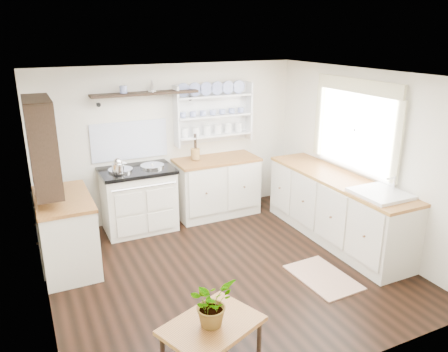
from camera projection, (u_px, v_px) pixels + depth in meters
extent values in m
cube|color=black|center=(227.00, 269.00, 5.30)|extent=(4.00, 3.80, 0.01)
cube|color=silver|center=(172.00, 142.00, 6.56)|extent=(4.00, 0.02, 2.30)
cube|color=silver|center=(363.00, 158.00, 5.75)|extent=(0.02, 3.80, 2.30)
cube|color=silver|center=(36.00, 209.00, 4.11)|extent=(0.02, 3.80, 2.30)
cube|color=white|center=(227.00, 75.00, 4.57)|extent=(4.00, 3.80, 0.01)
cube|color=white|center=(356.00, 130.00, 5.75)|extent=(0.04, 1.40, 1.00)
cube|color=white|center=(354.00, 130.00, 5.74)|extent=(0.02, 1.50, 1.10)
cube|color=beige|center=(357.00, 86.00, 5.55)|extent=(0.04, 1.55, 0.18)
cube|color=silver|center=(139.00, 201.00, 6.24)|extent=(0.98, 0.64, 0.86)
cube|color=black|center=(137.00, 171.00, 6.10)|extent=(1.02, 0.68, 0.05)
cylinder|color=silver|center=(121.00, 170.00, 5.99)|extent=(0.33, 0.33, 0.03)
cylinder|color=silver|center=(152.00, 166.00, 6.18)|extent=(0.33, 0.33, 0.03)
cylinder|color=silver|center=(144.00, 187.00, 5.83)|extent=(0.88, 0.02, 0.02)
cube|color=beige|center=(217.00, 187.00, 6.77)|extent=(1.25, 0.60, 0.88)
cube|color=brown|center=(216.00, 160.00, 6.63)|extent=(1.27, 0.63, 0.04)
cube|color=beige|center=(336.00, 209.00, 5.94)|extent=(0.60, 2.40, 0.88)
cube|color=brown|center=(338.00, 178.00, 5.80)|extent=(0.62, 2.43, 0.04)
cube|color=white|center=(379.00, 203.00, 5.18)|extent=(0.55, 0.60, 0.28)
cylinder|color=silver|center=(394.00, 185.00, 5.20)|extent=(0.02, 0.02, 0.22)
cube|color=beige|center=(67.00, 233.00, 5.23)|extent=(0.60, 1.10, 0.88)
cube|color=brown|center=(62.00, 199.00, 5.09)|extent=(0.62, 1.13, 0.04)
cube|color=white|center=(212.00, 113.00, 6.68)|extent=(1.20, 0.03, 0.90)
cube|color=white|center=(214.00, 114.00, 6.60)|extent=(1.20, 0.22, 0.02)
cylinder|color=navy|center=(214.00, 96.00, 6.53)|extent=(0.20, 0.02, 0.20)
cube|color=black|center=(145.00, 93.00, 6.04)|extent=(1.50, 0.24, 0.04)
cone|color=black|center=(97.00, 104.00, 5.87)|extent=(0.06, 0.20, 0.06)
cone|color=black|center=(188.00, 98.00, 6.40)|extent=(0.06, 0.20, 0.06)
cube|color=black|center=(42.00, 144.00, 4.82)|extent=(0.28, 0.80, 1.05)
cylinder|color=#AB7C3E|center=(195.00, 154.00, 6.54)|extent=(0.14, 0.14, 0.16)
cube|color=brown|center=(212.00, 326.00, 3.63)|extent=(0.95, 0.82, 0.04)
cylinder|color=black|center=(259.00, 339.00, 3.79)|extent=(0.04, 0.04, 0.39)
cylinder|color=black|center=(220.00, 317.00, 4.09)|extent=(0.04, 0.04, 0.39)
imported|color=#3F7233|center=(212.00, 303.00, 3.56)|extent=(0.47, 0.44, 0.41)
cube|color=#88624F|center=(323.00, 277.00, 5.10)|extent=(0.58, 0.87, 0.02)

